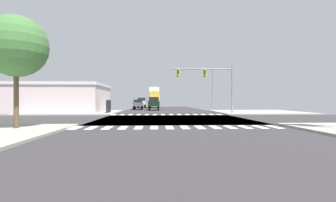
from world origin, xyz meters
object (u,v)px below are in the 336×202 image
Objects in this scene: sidewalk_tree at (16,47)px; suv_farside_1 at (154,102)px; sedan_nearside_1 at (138,104)px; bank_building at (51,98)px; suv_leading_2 at (142,102)px; street_lamp at (211,85)px; box_truck_queued_1 at (154,97)px; traffic_signal_mast at (208,78)px.

sidewalk_tree is 30.58m from suv_farside_1.
bank_building is at bearing 38.65° from sedan_nearside_1.
sedan_nearside_1 is at bearing 90.00° from suv_leading_2.
bank_building is at bearing 60.43° from suv_leading_2.
street_lamp reaches higher than suv_farside_1.
street_lamp reaches higher than bank_building.
box_truck_queued_1 is (15.21, 21.26, 0.46)m from bank_building.
street_lamp reaches higher than box_truck_queued_1.
sidewalk_tree reaches higher than traffic_signal_mast.
suv_leading_2 is at bearing 123.74° from street_lamp.
street_lamp is 14.55m from sedan_nearside_1.
sedan_nearside_1 is (12.21, 9.76, -0.98)m from bank_building.
suv_farside_1 is at bearing 133.67° from sedan_nearside_1.
bank_building is 16.60m from suv_farside_1.
bank_building reaches higher than suv_leading_2.
box_truck_queued_1 is (3.00, 11.49, 1.45)m from sedan_nearside_1.
sedan_nearside_1 is 0.93× the size of suv_leading_2.
sidewalk_tree is 1.47× the size of suv_farside_1.
box_truck_queued_1 is at bearing 117.21° from street_lamp.
sedan_nearside_1 is 4.35m from suv_farside_1.
traffic_signal_mast is at bearing -16.85° from bank_building.
traffic_signal_mast is at bearing 103.81° from box_truck_queued_1.
suv_leading_2 is (4.83, 44.25, -3.53)m from sidewalk_tree.
box_truck_queued_1 is at bearing 79.90° from sidewalk_tree.
suv_leading_2 is at bearing -5.03° from box_truck_queued_1.
sedan_nearside_1 is 0.60× the size of box_truck_queued_1.
street_lamp is 30.91m from sidewalk_tree.
street_lamp is 1.04× the size of sidewalk_tree.
suv_leading_2 is at bearing -90.00° from sedan_nearside_1.
bank_building is 3.77× the size of suv_farside_1.
traffic_signal_mast reaches higher than sedan_nearside_1.
box_truck_queued_1 is at bearing 54.42° from bank_building.
street_lamp is at bearing 6.70° from bank_building.
suv_farside_1 is 1.00× the size of suv_leading_2.
suv_farside_1 is (-6.87, 13.30, -3.17)m from traffic_signal_mast.
street_lamp reaches higher than traffic_signal_mast.
sidewalk_tree is at bearing 75.06° from suv_farside_1.
street_lamp is 1.52× the size of suv_farside_1.
bank_building is at bearing 54.42° from box_truck_queued_1.
suv_farside_1 is at bearing 23.52° from bank_building.
bank_building is at bearing -173.30° from street_lamp.
sedan_nearside_1 is at bearing 151.10° from street_lamp.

